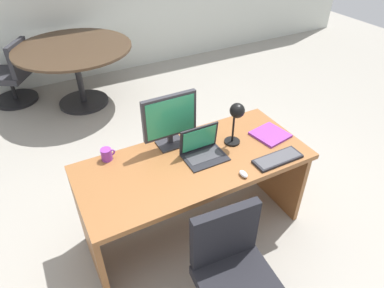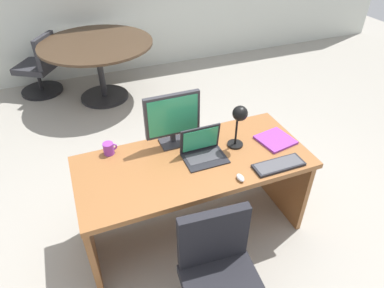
{
  "view_description": "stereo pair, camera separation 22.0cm",
  "coord_description": "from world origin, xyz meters",
  "px_view_note": "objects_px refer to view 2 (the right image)",
  "views": [
    {
      "loc": [
        -0.91,
        -1.66,
        2.3
      ],
      "look_at": [
        0.0,
        0.04,
        0.87
      ],
      "focal_mm": 31.89,
      "sensor_mm": 36.0,
      "label": 1
    },
    {
      "loc": [
        -0.71,
        -1.75,
        2.3
      ],
      "look_at": [
        0.0,
        0.04,
        0.87
      ],
      "focal_mm": 31.89,
      "sensor_mm": 36.0,
      "label": 2
    }
  ],
  "objects_px": {
    "office_chair": "(220,288)",
    "meeting_table": "(98,56)",
    "desk": "(192,178)",
    "mouse": "(240,178)",
    "keyboard": "(279,165)",
    "meeting_chair_near": "(41,71)",
    "desk_lamp": "(239,118)",
    "monitor": "(173,117)",
    "coffee_mug": "(109,148)",
    "book": "(275,140)",
    "laptop": "(202,147)"
  },
  "relations": [
    {
      "from": "book",
      "to": "meeting_chair_near",
      "type": "relative_size",
      "value": 0.35
    },
    {
      "from": "monitor",
      "to": "meeting_chair_near",
      "type": "bearing_deg",
      "value": 109.26
    },
    {
      "from": "office_chair",
      "to": "meeting_table",
      "type": "bearing_deg",
      "value": 92.98
    },
    {
      "from": "desk",
      "to": "meeting_chair_near",
      "type": "xyz_separation_m",
      "value": [
        -1.04,
        3.0,
        -0.21
      ]
    },
    {
      "from": "keyboard",
      "to": "desk_lamp",
      "type": "bearing_deg",
      "value": 118.7
    },
    {
      "from": "book",
      "to": "meeting_chair_near",
      "type": "bearing_deg",
      "value": 119.3
    },
    {
      "from": "office_chair",
      "to": "meeting_table",
      "type": "height_order",
      "value": "office_chair"
    },
    {
      "from": "desk",
      "to": "desk_lamp",
      "type": "bearing_deg",
      "value": -2.57
    },
    {
      "from": "desk",
      "to": "mouse",
      "type": "relative_size",
      "value": 21.66
    },
    {
      "from": "desk",
      "to": "meeting_chair_near",
      "type": "bearing_deg",
      "value": 109.18
    },
    {
      "from": "monitor",
      "to": "office_chair",
      "type": "relative_size",
      "value": 0.49
    },
    {
      "from": "desk",
      "to": "monitor",
      "type": "xyz_separation_m",
      "value": [
        -0.07,
        0.21,
        0.44
      ]
    },
    {
      "from": "office_chair",
      "to": "coffee_mug",
      "type": "bearing_deg",
      "value": 112.05
    },
    {
      "from": "desk",
      "to": "keyboard",
      "type": "xyz_separation_m",
      "value": [
        0.53,
        -0.33,
        0.22
      ]
    },
    {
      "from": "laptop",
      "to": "desk_lamp",
      "type": "height_order",
      "value": "desk_lamp"
    },
    {
      "from": "book",
      "to": "desk_lamp",
      "type": "bearing_deg",
      "value": 172.25
    },
    {
      "from": "desk_lamp",
      "to": "meeting_table",
      "type": "height_order",
      "value": "desk_lamp"
    },
    {
      "from": "laptop",
      "to": "coffee_mug",
      "type": "relative_size",
      "value": 2.92
    },
    {
      "from": "monitor",
      "to": "office_chair",
      "type": "height_order",
      "value": "monitor"
    },
    {
      "from": "keyboard",
      "to": "book",
      "type": "relative_size",
      "value": 1.3
    },
    {
      "from": "monitor",
      "to": "mouse",
      "type": "height_order",
      "value": "monitor"
    },
    {
      "from": "keyboard",
      "to": "office_chair",
      "type": "bearing_deg",
      "value": -144.23
    },
    {
      "from": "laptop",
      "to": "coffee_mug",
      "type": "xyz_separation_m",
      "value": [
        -0.63,
        0.26,
        -0.02
      ]
    },
    {
      "from": "keyboard",
      "to": "meeting_chair_near",
      "type": "relative_size",
      "value": 0.45
    },
    {
      "from": "mouse",
      "to": "office_chair",
      "type": "distance_m",
      "value": 0.7
    },
    {
      "from": "desk",
      "to": "book",
      "type": "relative_size",
      "value": 5.9
    },
    {
      "from": "mouse",
      "to": "book",
      "type": "height_order",
      "value": "mouse"
    },
    {
      "from": "monitor",
      "to": "meeting_chair_near",
      "type": "height_order",
      "value": "monitor"
    },
    {
      "from": "desk",
      "to": "meeting_table",
      "type": "distance_m",
      "value": 2.54
    },
    {
      "from": "desk",
      "to": "desk_lamp",
      "type": "xyz_separation_m",
      "value": [
        0.36,
        -0.02,
        0.46
      ]
    },
    {
      "from": "desk",
      "to": "monitor",
      "type": "height_order",
      "value": "monitor"
    },
    {
      "from": "laptop",
      "to": "mouse",
      "type": "relative_size",
      "value": 3.9
    },
    {
      "from": "mouse",
      "to": "coffee_mug",
      "type": "bearing_deg",
      "value": 141.35
    },
    {
      "from": "mouse",
      "to": "desk_lamp",
      "type": "distance_m",
      "value": 0.43
    },
    {
      "from": "mouse",
      "to": "office_chair",
      "type": "bearing_deg",
      "value": -127.0
    },
    {
      "from": "keyboard",
      "to": "desk",
      "type": "bearing_deg",
      "value": 148.34
    },
    {
      "from": "keyboard",
      "to": "book",
      "type": "distance_m",
      "value": 0.3
    },
    {
      "from": "monitor",
      "to": "coffee_mug",
      "type": "xyz_separation_m",
      "value": [
        -0.48,
        0.05,
        -0.19
      ]
    },
    {
      "from": "laptop",
      "to": "meeting_chair_near",
      "type": "bearing_deg",
      "value": 110.5
    },
    {
      "from": "desk",
      "to": "mouse",
      "type": "distance_m",
      "value": 0.47
    },
    {
      "from": "desk",
      "to": "keyboard",
      "type": "relative_size",
      "value": 4.55
    },
    {
      "from": "coffee_mug",
      "to": "monitor",
      "type": "bearing_deg",
      "value": -6.12
    },
    {
      "from": "meeting_table",
      "to": "monitor",
      "type": "bearing_deg",
      "value": -84.42
    },
    {
      "from": "keyboard",
      "to": "mouse",
      "type": "height_order",
      "value": "mouse"
    },
    {
      "from": "keyboard",
      "to": "meeting_chair_near",
      "type": "distance_m",
      "value": 3.7
    },
    {
      "from": "coffee_mug",
      "to": "office_chair",
      "type": "distance_m",
      "value": 1.22
    },
    {
      "from": "coffee_mug",
      "to": "office_chair",
      "type": "relative_size",
      "value": 0.12
    },
    {
      "from": "meeting_table",
      "to": "meeting_chair_near",
      "type": "relative_size",
      "value": 1.73
    },
    {
      "from": "laptop",
      "to": "book",
      "type": "height_order",
      "value": "laptop"
    },
    {
      "from": "meeting_table",
      "to": "meeting_chair_near",
      "type": "height_order",
      "value": "meeting_chair_near"
    }
  ]
}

